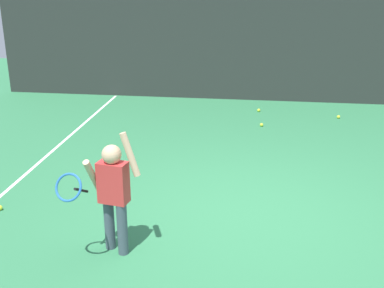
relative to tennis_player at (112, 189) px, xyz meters
The scene contains 10 objects.
ground_plane 1.84m from the tennis_player, 38.03° to the left, with size 20.00×20.00×0.00m, color #2D7247.
court_line_sideline 2.88m from the tennis_player, 132.87° to the left, with size 0.05×9.00×0.00m, color white.
back_fence_windscreen 6.88m from the tennis_player, 78.63° to the left, with size 11.80×0.08×3.88m, color #282D2B.
fence_post_0 8.12m from the tennis_player, 123.40° to the left, with size 0.09×0.09×4.03m, color slate.
fence_post_1 6.95m from the tennis_player, 78.73° to the left, with size 0.09×0.09×4.03m, color slate.
tennis_player is the anchor object (origin of this frame).
tennis_ball_0 5.87m from the tennis_player, 75.28° to the left, with size 0.07×0.07×0.07m, color #CCE033.
tennis_ball_2 6.23m from the tennis_player, 60.13° to the left, with size 0.07×0.07×0.07m, color #CCE033.
tennis_ball_4 4.92m from the tennis_player, 71.53° to the left, with size 0.07×0.07×0.07m, color #CCE033.
tennis_ball_5 1.97m from the tennis_player, 157.34° to the left, with size 0.07×0.07×0.07m, color #CCE033.
Camera 1 is at (0.09, -5.41, 2.86)m, focal length 45.56 mm.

